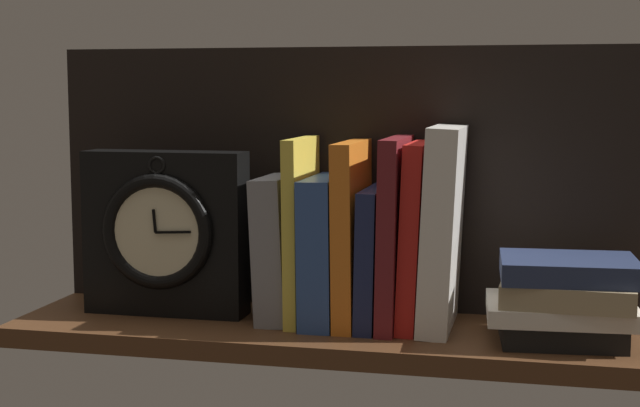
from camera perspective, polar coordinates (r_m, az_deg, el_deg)
ground_plane at (r=121.49cm, az=1.73°, el=-7.92°), size 86.33×22.30×2.50cm
back_panel at (r=128.39cm, az=2.69°, el=1.47°), size 86.33×1.20×35.41cm
book_gray_chess at (r=123.45cm, az=-2.49°, el=-2.68°), size 4.70×12.47×18.76cm
book_yellow_seinlanguage at (r=122.27cm, az=-1.10°, el=-1.57°), size 1.90×13.70×23.65cm
book_blue_modern at (r=121.93cm, az=0.35°, el=-2.77°), size 4.34×15.25×18.74cm
book_orange_pandolfini at (r=120.83cm, az=2.01°, el=-1.77°), size 2.80×15.12×23.26cm
book_navy_bierce at (r=120.81cm, az=3.28°, el=-3.17°), size 2.64×15.20×17.48cm
book_maroon_dawkins at (r=119.89cm, az=4.51°, el=-1.72°), size 2.59×15.76×23.85cm
book_red_requiem at (r=119.58cm, az=5.74°, el=-1.90°), size 3.16×13.81×23.29cm
book_white_catcher at (r=119.05cm, az=7.36°, el=-1.47°), size 4.85×15.16×25.37cm
framed_clock at (r=126.99cm, az=-9.32°, el=-1.74°), size 21.70×6.61×21.70cm
book_stack_side at (r=116.29cm, az=14.46°, el=-5.57°), size 18.09×14.16×10.17cm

